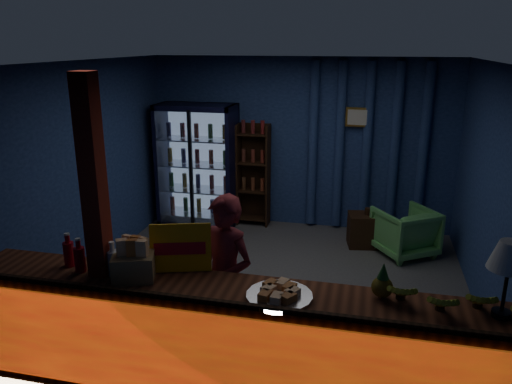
{
  "coord_description": "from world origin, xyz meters",
  "views": [
    {
      "loc": [
        1.07,
        -5.28,
        2.81
      ],
      "look_at": [
        -0.13,
        -0.2,
        1.22
      ],
      "focal_mm": 35.0,
      "sensor_mm": 36.0,
      "label": 1
    }
  ],
  "objects_px": {
    "table_lamp": "(510,259)",
    "green_chair": "(405,232)",
    "shopkeeper": "(226,280)",
    "pastry_tray": "(279,294)"
  },
  "relations": [
    {
      "from": "pastry_tray",
      "to": "table_lamp",
      "type": "distance_m",
      "value": 1.63
    },
    {
      "from": "shopkeeper",
      "to": "table_lamp",
      "type": "bearing_deg",
      "value": 12.55
    },
    {
      "from": "shopkeeper",
      "to": "green_chair",
      "type": "height_order",
      "value": "shopkeeper"
    },
    {
      "from": "shopkeeper",
      "to": "pastry_tray",
      "type": "relative_size",
      "value": 3.06
    },
    {
      "from": "shopkeeper",
      "to": "table_lamp",
      "type": "xyz_separation_m",
      "value": [
        2.15,
        -0.42,
        0.62
      ]
    },
    {
      "from": "table_lamp",
      "to": "green_chair",
      "type": "bearing_deg",
      "value": 97.99
    },
    {
      "from": "green_chair",
      "to": "pastry_tray",
      "type": "distance_m",
      "value": 3.54
    },
    {
      "from": "shopkeeper",
      "to": "table_lamp",
      "type": "distance_m",
      "value": 2.28
    },
    {
      "from": "shopkeeper",
      "to": "green_chair",
      "type": "bearing_deg",
      "value": 82.14
    },
    {
      "from": "shopkeeper",
      "to": "table_lamp",
      "type": "relative_size",
      "value": 2.73
    }
  ]
}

